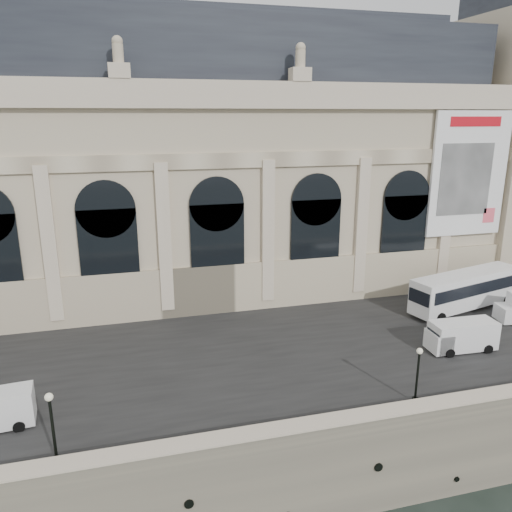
# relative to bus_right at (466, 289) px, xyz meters

# --- Properties ---
(quay) EXTENTS (160.00, 70.00, 6.00)m
(quay) POSITION_rel_bus_right_xyz_m (-20.20, 18.58, -5.17)
(quay) COLOR gray
(quay) RESTS_ON ground
(street) EXTENTS (160.00, 24.00, 0.06)m
(street) POSITION_rel_bus_right_xyz_m (-20.20, -2.42, -2.14)
(street) COLOR #2D2D2D
(street) RESTS_ON quay
(parapet) EXTENTS (160.00, 1.40, 1.21)m
(parapet) POSITION_rel_bus_right_xyz_m (-20.20, -15.82, -1.55)
(parapet) COLOR gray
(parapet) RESTS_ON quay
(museum) EXTENTS (69.00, 18.70, 29.10)m
(museum) POSITION_rel_bus_right_xyz_m (-26.18, 14.44, 11.55)
(museum) COLOR #C4B396
(museum) RESTS_ON quay
(bus_right) EXTENTS (13.40, 5.86, 3.88)m
(bus_right) POSITION_rel_bus_right_xyz_m (0.00, 0.00, 0.00)
(bus_right) COLOR white
(bus_right) RESTS_ON quay
(van_c) EXTENTS (5.81, 2.58, 2.55)m
(van_c) POSITION_rel_bus_right_xyz_m (-6.38, -7.75, -0.87)
(van_c) COLOR white
(van_c) RESTS_ON quay
(lamp_left) EXTENTS (0.46, 0.46, 4.49)m
(lamp_left) POSITION_rel_bus_right_xyz_m (-37.28, -14.13, 0.06)
(lamp_left) COLOR black
(lamp_left) RESTS_ON quay
(lamp_right) EXTENTS (0.42, 0.42, 4.12)m
(lamp_right) POSITION_rel_bus_right_xyz_m (-14.23, -13.87, -0.12)
(lamp_right) COLOR black
(lamp_right) RESTS_ON quay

